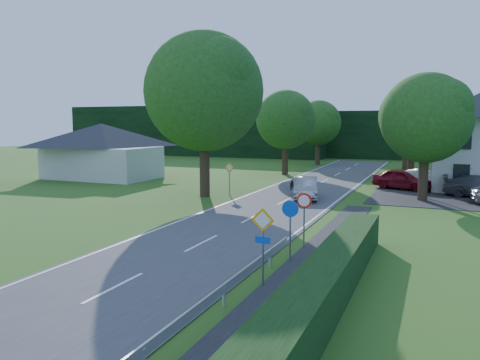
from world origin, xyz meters
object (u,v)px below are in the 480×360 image
at_px(parked_car_red, 403,179).
at_px(motorcycle, 292,183).
at_px(streetlight, 419,134).
at_px(moving_car, 305,188).
at_px(parasol, 461,178).
at_px(parked_car_silver_a, 425,180).

bearing_deg(parked_car_red, motorcycle, 133.39).
xyz_separation_m(streetlight, moving_car, (-7.06, -4.44, -3.69)).
bearing_deg(parasol, moving_car, -145.12).
height_order(streetlight, parked_car_silver_a, streetlight).
bearing_deg(parasol, motorcycle, -167.27).
height_order(motorcycle, parked_car_red, parked_car_red).
xyz_separation_m(moving_car, parked_car_silver_a, (7.54, 7.74, 0.06)).
bearing_deg(motorcycle, streetlight, -9.47).
relative_size(parked_car_red, parked_car_silver_a, 0.97).
distance_m(moving_car, parasol, 12.18).
bearing_deg(parked_car_silver_a, motorcycle, 120.10).
relative_size(parked_car_red, parasol, 1.91).
bearing_deg(parasol, parked_car_red, 173.26).
bearing_deg(motorcycle, parasol, 1.81).
bearing_deg(parasol, parked_car_silver_a, 162.39).
bearing_deg(moving_car, parasol, 19.62).
height_order(parked_car_red, parked_car_silver_a, parked_car_red).
height_order(parked_car_silver_a, parasol, parasol).
relative_size(streetlight, parked_car_red, 1.70).
bearing_deg(streetlight, motorcycle, -178.55).
bearing_deg(streetlight, moving_car, -147.81).
distance_m(streetlight, parked_car_silver_a, 4.93).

